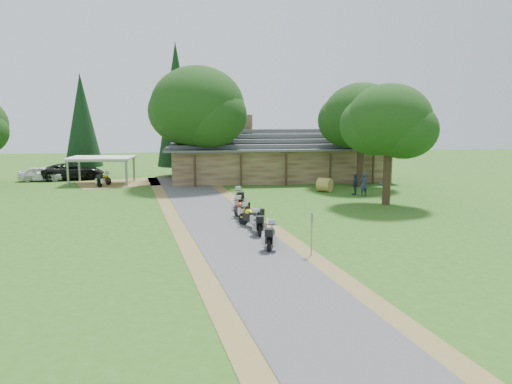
{
  "coord_description": "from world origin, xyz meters",
  "views": [
    {
      "loc": [
        -2.18,
        -23.58,
        6.28
      ],
      "look_at": [
        1.59,
        5.96,
        1.6
      ],
      "focal_mm": 35.0,
      "sensor_mm": 36.0,
      "label": 1
    }
  ],
  "objects": [
    {
      "name": "motorcycle_row_c",
      "position": [
        0.98,
        3.42,
        0.67
      ],
      "size": [
        1.51,
        2.03,
        1.34
      ],
      "primitive_type": null,
      "rotation": [
        0.0,
        0.0,
        2.07
      ],
      "color": "#CBBD09",
      "rests_on": "ground"
    },
    {
      "name": "person_b",
      "position": [
        12.31,
        12.35,
        1.08
      ],
      "size": [
        0.76,
        0.7,
        2.17
      ],
      "primitive_type": "imported",
      "rotation": [
        0.0,
        0.0,
        2.59
      ],
      "color": "#2C3452",
      "rests_on": "ground"
    },
    {
      "name": "motorcycle_row_b",
      "position": [
        1.18,
        1.95,
        0.62
      ],
      "size": [
        0.6,
        1.81,
        1.24
      ],
      "primitive_type": null,
      "rotation": [
        0.0,
        0.0,
        1.57
      ],
      "color": "#A5A9AC",
      "rests_on": "ground"
    },
    {
      "name": "oak_driveway",
      "position": [
        11.23,
        9.41,
        4.74
      ],
      "size": [
        5.81,
        5.81,
        9.47
      ],
      "primitive_type": null,
      "color": "#17330F",
      "rests_on": "ground"
    },
    {
      "name": "driveway",
      "position": [
        -0.5,
        4.0,
        0.0
      ],
      "size": [
        51.95,
        51.95,
        0.0
      ],
      "primitive_type": "plane",
      "rotation": [
        0.0,
        0.0,
        0.14
      ],
      "color": "#454548",
      "rests_on": "ground"
    },
    {
      "name": "ground",
      "position": [
        0.0,
        0.0,
        0.0
      ],
      "size": [
        120.0,
        120.0,
        0.0
      ],
      "primitive_type": "plane",
      "color": "#2A5618",
      "rests_on": "ground"
    },
    {
      "name": "car_dark_suv",
      "position": [
        -13.67,
        26.18,
        1.21
      ],
      "size": [
        3.86,
        6.7,
        2.41
      ],
      "primitive_type": "imported",
      "rotation": [
        0.0,
        0.0,
        1.77
      ],
      "color": "black",
      "rests_on": "ground"
    },
    {
      "name": "oak_lodge_right",
      "position": [
        12.29,
        18.12,
        4.93
      ],
      "size": [
        6.64,
        6.64,
        9.86
      ],
      "primitive_type": null,
      "color": "#17330F",
      "rests_on": "ground"
    },
    {
      "name": "motorcycle_row_a",
      "position": [
        1.41,
        -0.97,
        0.62
      ],
      "size": [
        1.03,
        1.9,
        1.24
      ],
      "primitive_type": null,
      "rotation": [
        0.0,
        0.0,
        1.32
      ],
      "color": "navy",
      "rests_on": "ground"
    },
    {
      "name": "hay_bale",
      "position": [
        8.46,
        15.54,
        0.56
      ],
      "size": [
        1.51,
        1.52,
        1.12
      ],
      "primitive_type": "cylinder",
      "rotation": [
        1.57,
        0.0,
        0.87
      ],
      "color": "#A98D3E",
      "rests_on": "ground"
    },
    {
      "name": "sign_post",
      "position": [
        3.02,
        -2.44,
        0.98
      ],
      "size": [
        0.35,
        0.06,
        1.97
      ],
      "primitive_type": null,
      "color": "gray",
      "rests_on": "ground"
    },
    {
      "name": "cedar_near",
      "position": [
        -3.65,
        27.26,
        6.64
      ],
      "size": [
        4.08,
        4.08,
        13.29
      ],
      "primitive_type": "cone",
      "color": "black",
      "rests_on": "ground"
    },
    {
      "name": "carport",
      "position": [
        -10.34,
        22.67,
        1.22
      ],
      "size": [
        5.94,
        4.24,
        2.44
      ],
      "primitive_type": null,
      "rotation": [
        0.0,
        0.0,
        -0.09
      ],
      "color": "silver",
      "rests_on": "ground"
    },
    {
      "name": "car_white_sedan",
      "position": [
        -16.31,
        25.28,
        0.87
      ],
      "size": [
        2.35,
        5.28,
        1.74
      ],
      "primitive_type": "imported",
      "rotation": [
        0.0,
        0.0,
        1.6
      ],
      "color": "white",
      "rests_on": "ground"
    },
    {
      "name": "person_c",
      "position": [
        10.4,
        13.71,
        0.95
      ],
      "size": [
        0.6,
        0.66,
        1.9
      ],
      "primitive_type": "imported",
      "rotation": [
        0.0,
        0.0,
        4.22
      ],
      "color": "#2C3452",
      "rests_on": "ground"
    },
    {
      "name": "cedar_far",
      "position": [
        -13.16,
        28.9,
        5.15
      ],
      "size": [
        3.75,
        3.75,
        10.3
      ],
      "primitive_type": "cone",
      "color": "black",
      "rests_on": "ground"
    },
    {
      "name": "person_a",
      "position": [
        10.88,
        13.14,
        1.06
      ],
      "size": [
        0.68,
        0.56,
        2.11
      ],
      "primitive_type": "imported",
      "rotation": [
        0.0,
        0.0,
        3.37
      ],
      "color": "#2C3452",
      "rests_on": "ground"
    },
    {
      "name": "motorcycle_row_d",
      "position": [
        0.66,
        5.66,
        0.67
      ],
      "size": [
        1.11,
        2.06,
        1.35
      ],
      "primitive_type": null,
      "rotation": [
        0.0,
        0.0,
        1.82
      ],
      "color": "#C23C1E",
      "rests_on": "ground"
    },
    {
      "name": "motorcycle_row_e",
      "position": [
        0.86,
        9.2,
        0.69
      ],
      "size": [
        0.72,
        2.04,
        1.39
      ],
      "primitive_type": null,
      "rotation": [
        0.0,
        0.0,
        1.6
      ],
      "color": "black",
      "rests_on": "ground"
    },
    {
      "name": "oak_lodge_left",
      "position": [
        -1.66,
        20.87,
        5.59
      ],
      "size": [
        8.22,
        8.22,
        11.19
      ],
      "primitive_type": null,
      "color": "#17330F",
      "rests_on": "ground"
    },
    {
      "name": "motorcycle_carport_a",
      "position": [
        -9.92,
        21.07,
        0.63
      ],
      "size": [
        1.24,
        1.94,
        1.26
      ],
      "primitive_type": null,
      "rotation": [
        0.0,
        0.0,
        1.19
      ],
      "color": "#D1B503",
      "rests_on": "ground"
    },
    {
      "name": "lodge",
      "position": [
        6.0,
        24.0,
        2.45
      ],
      "size": [
        21.4,
        9.4,
        4.9
      ],
      "primitive_type": null,
      "color": "brown",
      "rests_on": "ground"
    }
  ]
}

